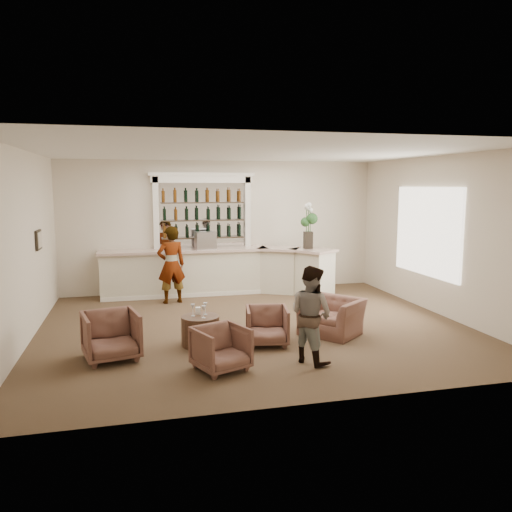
{
  "coord_description": "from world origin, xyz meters",
  "views": [
    {
      "loc": [
        -2.18,
        -9.04,
        2.69
      ],
      "look_at": [
        0.26,
        0.9,
        1.23
      ],
      "focal_mm": 35.0,
      "sensor_mm": 36.0,
      "label": 1
    }
  ],
  "objects_px": {
    "armchair_left": "(111,336)",
    "armchair_center": "(221,348)",
    "armchair_far": "(332,316)",
    "armchair_right": "(267,326)",
    "sommelier": "(171,265)",
    "guest": "(311,314)",
    "espresso_machine": "(205,240)",
    "cocktail_table": "(201,331)",
    "bar_counter": "(219,271)",
    "flower_vase": "(308,223)"
  },
  "relations": [
    {
      "from": "armchair_right",
      "to": "armchair_left",
      "type": "bearing_deg",
      "value": -166.88
    },
    {
      "from": "armchair_far",
      "to": "cocktail_table",
      "type": "bearing_deg",
      "value": -127.81
    },
    {
      "from": "guest",
      "to": "armchair_center",
      "type": "xyz_separation_m",
      "value": [
        -1.39,
        -0.03,
        -0.42
      ]
    },
    {
      "from": "bar_counter",
      "to": "espresso_machine",
      "type": "height_order",
      "value": "espresso_machine"
    },
    {
      "from": "armchair_left",
      "to": "armchair_right",
      "type": "height_order",
      "value": "armchair_left"
    },
    {
      "from": "bar_counter",
      "to": "flower_vase",
      "type": "relative_size",
      "value": 5.1
    },
    {
      "from": "espresso_machine",
      "to": "flower_vase",
      "type": "height_order",
      "value": "flower_vase"
    },
    {
      "from": "armchair_center",
      "to": "armchair_right",
      "type": "distance_m",
      "value": 1.39
    },
    {
      "from": "cocktail_table",
      "to": "sommelier",
      "type": "xyz_separation_m",
      "value": [
        -0.24,
        3.21,
        0.64
      ]
    },
    {
      "from": "sommelier",
      "to": "armchair_far",
      "type": "distance_m",
      "value": 4.15
    },
    {
      "from": "sommelier",
      "to": "cocktail_table",
      "type": "bearing_deg",
      "value": 83.85
    },
    {
      "from": "armchair_left",
      "to": "armchair_center",
      "type": "distance_m",
      "value": 1.8
    },
    {
      "from": "armchair_center",
      "to": "armchair_far",
      "type": "bearing_deg",
      "value": 8.12
    },
    {
      "from": "armchair_left",
      "to": "flower_vase",
      "type": "height_order",
      "value": "flower_vase"
    },
    {
      "from": "flower_vase",
      "to": "armchair_far",
      "type": "bearing_deg",
      "value": -102.15
    },
    {
      "from": "bar_counter",
      "to": "armchair_left",
      "type": "bearing_deg",
      "value": -119.69
    },
    {
      "from": "armchair_far",
      "to": "espresso_machine",
      "type": "distance_m",
      "value": 4.34
    },
    {
      "from": "cocktail_table",
      "to": "armchair_left",
      "type": "relative_size",
      "value": 0.78
    },
    {
      "from": "espresso_machine",
      "to": "flower_vase",
      "type": "xyz_separation_m",
      "value": [
        2.47,
        -0.54,
        0.42
      ]
    },
    {
      "from": "sommelier",
      "to": "armchair_right",
      "type": "height_order",
      "value": "sommelier"
    },
    {
      "from": "armchair_center",
      "to": "espresso_machine",
      "type": "distance_m",
      "value": 5.25
    },
    {
      "from": "espresso_machine",
      "to": "armchair_left",
      "type": "bearing_deg",
      "value": -119.79
    },
    {
      "from": "armchair_center",
      "to": "espresso_machine",
      "type": "bearing_deg",
      "value": 62.67
    },
    {
      "from": "sommelier",
      "to": "flower_vase",
      "type": "xyz_separation_m",
      "value": [
        3.35,
        0.14,
        0.88
      ]
    },
    {
      "from": "guest",
      "to": "armchair_right",
      "type": "relative_size",
      "value": 2.09
    },
    {
      "from": "guest",
      "to": "espresso_machine",
      "type": "xyz_separation_m",
      "value": [
        -0.89,
        5.1,
        0.61
      ]
    },
    {
      "from": "guest",
      "to": "espresso_machine",
      "type": "height_order",
      "value": "espresso_machine"
    },
    {
      "from": "armchair_far",
      "to": "espresso_machine",
      "type": "xyz_separation_m",
      "value": [
        -1.76,
        3.83,
        1.02
      ]
    },
    {
      "from": "armchair_far",
      "to": "flower_vase",
      "type": "relative_size",
      "value": 0.91
    },
    {
      "from": "guest",
      "to": "armchair_far",
      "type": "bearing_deg",
      "value": -64.73
    },
    {
      "from": "sommelier",
      "to": "armchair_far",
      "type": "xyz_separation_m",
      "value": [
        2.64,
        -3.15,
        -0.56
      ]
    },
    {
      "from": "cocktail_table",
      "to": "armchair_center",
      "type": "bearing_deg",
      "value": -83.56
    },
    {
      "from": "armchair_right",
      "to": "espresso_machine",
      "type": "height_order",
      "value": "espresso_machine"
    },
    {
      "from": "cocktail_table",
      "to": "flower_vase",
      "type": "height_order",
      "value": "flower_vase"
    },
    {
      "from": "armchair_far",
      "to": "sommelier",
      "type": "bearing_deg",
      "value": -179.35
    },
    {
      "from": "sommelier",
      "to": "guest",
      "type": "relative_size",
      "value": 1.19
    },
    {
      "from": "armchair_right",
      "to": "armchair_far",
      "type": "bearing_deg",
      "value": 22.96
    },
    {
      "from": "guest",
      "to": "armchair_left",
      "type": "distance_m",
      "value": 3.11
    },
    {
      "from": "bar_counter",
      "to": "armchair_center",
      "type": "height_order",
      "value": "bar_counter"
    },
    {
      "from": "guest",
      "to": "armchair_far",
      "type": "relative_size",
      "value": 1.47
    },
    {
      "from": "armchair_center",
      "to": "guest",
      "type": "bearing_deg",
      "value": -20.55
    },
    {
      "from": "sommelier",
      "to": "armchair_left",
      "type": "height_order",
      "value": "sommelier"
    },
    {
      "from": "bar_counter",
      "to": "sommelier",
      "type": "relative_size",
      "value": 3.22
    },
    {
      "from": "armchair_center",
      "to": "espresso_machine",
      "type": "xyz_separation_m",
      "value": [
        0.51,
        5.13,
        1.02
      ]
    },
    {
      "from": "cocktail_table",
      "to": "guest",
      "type": "xyz_separation_m",
      "value": [
        1.53,
        -1.21,
        0.5
      ]
    },
    {
      "from": "sommelier",
      "to": "armchair_left",
      "type": "bearing_deg",
      "value": 61.15
    },
    {
      "from": "armchair_left",
      "to": "armchair_far",
      "type": "distance_m",
      "value": 3.86
    },
    {
      "from": "armchair_right",
      "to": "sommelier",
      "type": "bearing_deg",
      "value": 121.27
    },
    {
      "from": "armchair_far",
      "to": "flower_vase",
      "type": "xyz_separation_m",
      "value": [
        0.71,
        3.3,
        1.44
      ]
    },
    {
      "from": "sommelier",
      "to": "guest",
      "type": "xyz_separation_m",
      "value": [
        1.77,
        -4.42,
        -0.14
      ]
    }
  ]
}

